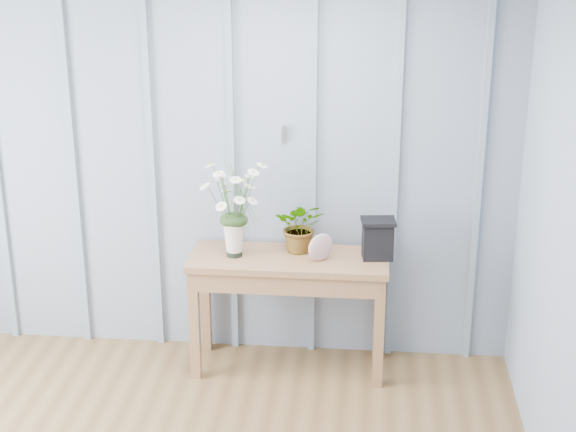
# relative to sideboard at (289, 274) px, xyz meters

# --- Properties ---
(room_shell) EXTENTS (4.00, 4.50, 2.50)m
(room_shell) POSITION_rel_sideboard_xyz_m (-0.63, -1.08, 1.35)
(room_shell) COLOR #8490A3
(room_shell) RESTS_ON ground
(sideboard) EXTENTS (1.20, 0.45, 0.75)m
(sideboard) POSITION_rel_sideboard_xyz_m (0.00, 0.00, 0.00)
(sideboard) COLOR #8E633F
(sideboard) RESTS_ON ground
(daisy_vase) EXTENTS (0.42, 0.32, 0.59)m
(daisy_vase) POSITION_rel_sideboard_xyz_m (-0.33, -0.01, 0.49)
(daisy_vase) COLOR black
(daisy_vase) RESTS_ON sideboard
(spider_plant) EXTENTS (0.30, 0.26, 0.33)m
(spider_plant) POSITION_rel_sideboard_xyz_m (0.07, 0.10, 0.28)
(spider_plant) COLOR #1D3715
(spider_plant) RESTS_ON sideboard
(felt_disc_vessel) EXTENTS (0.17, 0.14, 0.17)m
(felt_disc_vessel) POSITION_rel_sideboard_xyz_m (0.19, -0.04, 0.20)
(felt_disc_vessel) COLOR #964C66
(felt_disc_vessel) RESTS_ON sideboard
(carved_box) EXTENTS (0.22, 0.18, 0.25)m
(carved_box) POSITION_rel_sideboard_xyz_m (0.53, 0.03, 0.24)
(carved_box) COLOR black
(carved_box) RESTS_ON sideboard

